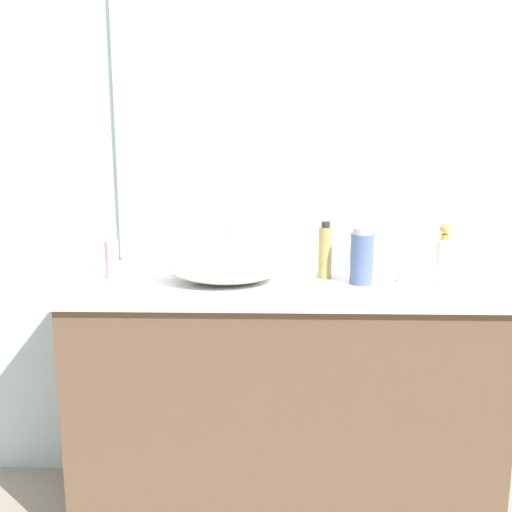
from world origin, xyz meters
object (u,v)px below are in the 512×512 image
Objects in this scene: perfume_bottle at (325,252)px; lotion_bottle at (112,258)px; spray_can at (362,257)px; candle_jar at (405,277)px; sink_basin at (225,263)px; soap_dispenser at (444,259)px.

lotion_bottle is at bearing -178.56° from perfume_bottle.
spray_can is (0.83, -0.06, 0.02)m from lotion_bottle.
sink_basin is at bearing -178.99° from candle_jar.
sink_basin is 6.86× the size of candle_jar.
perfume_bottle is (-0.38, 0.08, 0.01)m from soap_dispenser.
sink_basin is 2.75× the size of lotion_bottle.
sink_basin reaches higher than candle_jar.
soap_dispenser is 0.26m from spray_can.
soap_dispenser is 1.41× the size of lotion_bottle.
spray_can is 0.17m from candle_jar.
candle_jar is at bearing 9.62° from spray_can.
lotion_bottle is 2.50× the size of candle_jar.
perfume_bottle reaches higher than sink_basin.
lotion_bottle is at bearing 178.13° from candle_jar.
perfume_bottle reaches higher than lotion_bottle.
sink_basin is 0.44m from spray_can.
perfume_bottle reaches higher than spray_can.
candle_jar is (0.59, 0.01, -0.05)m from sink_basin.
spray_can is at bearing -170.38° from candle_jar.
sink_basin is 0.71m from soap_dispenser.
sink_basin is 0.34m from perfume_bottle.
sink_basin is at bearing 178.12° from spray_can.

